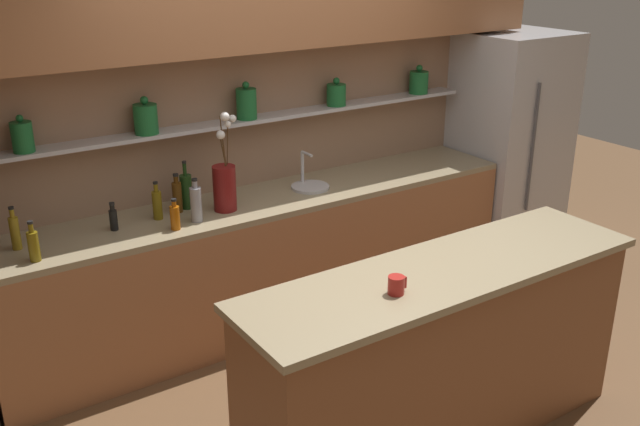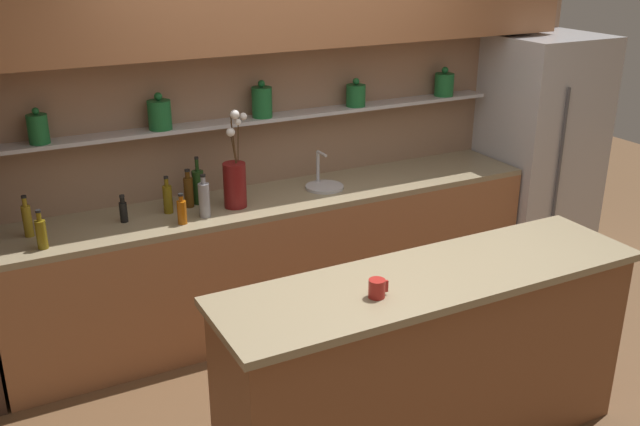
{
  "view_description": "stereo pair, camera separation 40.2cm",
  "coord_description": "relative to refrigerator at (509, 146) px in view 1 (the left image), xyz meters",
  "views": [
    {
      "loc": [
        -2.28,
        -2.69,
        2.55
      ],
      "look_at": [
        -0.21,
        0.43,
        1.1
      ],
      "focal_mm": 40.0,
      "sensor_mm": 36.0,
      "label": 1
    },
    {
      "loc": [
        -1.94,
        -2.9,
        2.55
      ],
      "look_at": [
        -0.21,
        0.43,
        1.1
      ],
      "focal_mm": 40.0,
      "sensor_mm": 36.0,
      "label": 2
    }
  ],
  "objects": [
    {
      "name": "ground_plane",
      "position": [
        -2.19,
        -1.2,
        -0.93
      ],
      "size": [
        12.0,
        12.0,
        0.0
      ],
      "primitive_type": "plane",
      "color": "brown"
    },
    {
      "name": "back_wall_unit",
      "position": [
        -2.19,
        0.33,
        0.62
      ],
      "size": [
        5.2,
        0.44,
        2.6
      ],
      "color": "#937056",
      "rests_on": "ground_plane"
    },
    {
      "name": "back_counter_unit",
      "position": [
        -2.28,
        0.04,
        -0.47
      ],
      "size": [
        3.71,
        0.62,
        0.92
      ],
      "color": "#99603D",
      "rests_on": "ground_plane"
    },
    {
      "name": "island_counter",
      "position": [
        -2.19,
        -1.58,
        -0.42
      ],
      "size": [
        2.23,
        0.61,
        1.02
      ],
      "color": "brown",
      "rests_on": "ground_plane"
    },
    {
      "name": "refrigerator",
      "position": [
        0.0,
        0.0,
        0.0
      ],
      "size": [
        0.82,
        0.73,
        1.86
      ],
      "color": "#B7B7BC",
      "rests_on": "ground_plane"
    },
    {
      "name": "flower_vase",
      "position": [
        -2.62,
        -0.01,
        0.17
      ],
      "size": [
        0.17,
        0.15,
        0.65
      ],
      "color": "maroon",
      "rests_on": "back_counter_unit"
    },
    {
      "name": "sink_fixture",
      "position": [
        -1.94,
        0.05,
        0.02
      ],
      "size": [
        0.27,
        0.27,
        0.25
      ],
      "color": "#B7B7BC",
      "rests_on": "back_counter_unit"
    },
    {
      "name": "bottle_wine_0",
      "position": [
        -2.81,
        0.16,
        0.11
      ],
      "size": [
        0.08,
        0.08,
        0.32
      ],
      "color": "#193814",
      "rests_on": "back_counter_unit"
    },
    {
      "name": "bottle_oil_1",
      "position": [
        -3.87,
        0.08,
        0.1
      ],
      "size": [
        0.05,
        0.05,
        0.25
      ],
      "color": "olive",
      "rests_on": "back_counter_unit"
    },
    {
      "name": "bottle_oil_2",
      "position": [
        -3.82,
        -0.14,
        0.08
      ],
      "size": [
        0.06,
        0.06,
        0.23
      ],
      "color": "brown",
      "rests_on": "back_counter_unit"
    },
    {
      "name": "bottle_oil_3",
      "position": [
        -3.04,
        0.08,
        0.09
      ],
      "size": [
        0.06,
        0.06,
        0.24
      ],
      "color": "brown",
      "rests_on": "back_counter_unit"
    },
    {
      "name": "bottle_sauce_4",
      "position": [
        -3.01,
        -0.14,
        0.07
      ],
      "size": [
        0.06,
        0.06,
        0.19
      ],
      "color": "#9E4C0A",
      "rests_on": "back_counter_unit"
    },
    {
      "name": "bottle_sauce_5",
      "position": [
        -3.32,
        0.05,
        0.07
      ],
      "size": [
        0.05,
        0.05,
        0.17
      ],
      "color": "black",
      "rests_on": "back_counter_unit"
    },
    {
      "name": "bottle_spirit_6",
      "position": [
        -2.85,
        -0.09,
        0.11
      ],
      "size": [
        0.07,
        0.07,
        0.28
      ],
      "color": "gray",
      "rests_on": "back_counter_unit"
    },
    {
      "name": "bottle_spirit_7",
      "position": [
        -2.89,
        0.12,
        0.1
      ],
      "size": [
        0.06,
        0.06,
        0.25
      ],
      "color": "#4C2D0C",
      "rests_on": "back_counter_unit"
    },
    {
      "name": "coffee_mug",
      "position": [
        -2.57,
        -1.66,
        0.14
      ],
      "size": [
        0.1,
        0.08,
        0.09
      ],
      "color": "maroon",
      "rests_on": "island_counter"
    }
  ]
}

